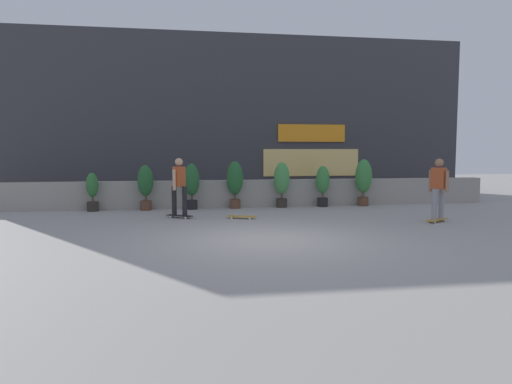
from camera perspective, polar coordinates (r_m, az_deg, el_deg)
ground_plane at (r=10.26m, az=1.37°, el=-5.76°), size 48.00×48.00×0.00m
planter_wall at (r=16.07m, az=-2.60°, el=-0.18°), size 18.00×0.40×0.90m
building_backdrop at (r=20.02m, az=-3.98°, el=8.88°), size 20.00×2.08×6.50m
potted_plant_0 at (r=15.73m, az=-19.06°, el=0.14°), size 0.37×0.37×1.21m
potted_plant_1 at (r=15.52m, az=-13.13°, el=0.92°), size 0.49×0.49×1.44m
potted_plant_2 at (r=15.49m, az=-7.73°, el=1.10°), size 0.51×0.51×1.48m
potted_plant_3 at (r=15.59m, az=-2.55°, el=1.35°), size 0.54×0.54×1.56m
potted_plant_4 at (r=15.85m, az=3.11°, el=1.32°), size 0.52×0.52×1.52m
potted_plant_5 at (r=16.22m, az=8.02°, el=1.01°), size 0.45×0.45×1.38m
potted_plant_6 at (r=16.70m, az=12.79°, el=1.59°), size 0.56×0.56×1.60m
skater_by_wall_right at (r=13.52m, az=21.05°, el=0.57°), size 0.79×0.58×1.70m
skater_by_wall_left at (r=13.56m, az=-9.21°, el=0.85°), size 0.77×0.62×1.70m
skateboard_near_camera at (r=13.34m, az=-1.77°, el=-2.95°), size 0.82×0.47×0.08m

